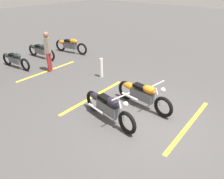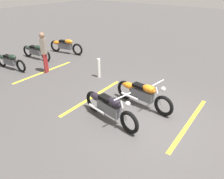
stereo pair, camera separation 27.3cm
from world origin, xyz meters
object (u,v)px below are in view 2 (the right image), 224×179
(motorcycle_bright_foreground, at_px, (142,93))
(motorcycle_row_left, at_px, (35,51))
(motorcycle_dark_foreground, at_px, (109,107))
(motorcycle_row_center, at_px, (10,61))
(bollard_post, at_px, (99,68))
(motorcycle_row_far_left, at_px, (65,45))
(bystander_near_row, at_px, (44,51))

(motorcycle_bright_foreground, xyz_separation_m, motorcycle_row_left, (6.88, -0.85, -0.05))
(motorcycle_dark_foreground, bearing_deg, motorcycle_row_center, -174.47)
(motorcycle_row_left, bearing_deg, bollard_post, -2.48)
(motorcycle_row_far_left, bearing_deg, motorcycle_dark_foreground, -42.96)
(motorcycle_row_center, xyz_separation_m, bollard_post, (-3.90, -1.76, 0.01))
(bystander_near_row, bearing_deg, motorcycle_row_far_left, 89.87)
(motorcycle_row_center, xyz_separation_m, bystander_near_row, (-1.64, -0.77, 0.59))
(motorcycle_dark_foreground, relative_size, motorcycle_row_left, 1.09)
(motorcycle_row_left, xyz_separation_m, bystander_near_row, (-1.94, 0.85, 0.58))
(motorcycle_dark_foreground, height_order, bystander_near_row, bystander_near_row)
(motorcycle_bright_foreground, relative_size, bystander_near_row, 1.25)
(motorcycle_bright_foreground, bearing_deg, motorcycle_dark_foreground, -98.32)
(bollard_post, bearing_deg, motorcycle_row_center, 24.32)
(motorcycle_row_far_left, bearing_deg, motorcycle_row_left, -117.95)
(motorcycle_bright_foreground, height_order, motorcycle_row_center, motorcycle_bright_foreground)
(motorcycle_dark_foreground, relative_size, bystander_near_row, 1.24)
(motorcycle_bright_foreground, height_order, bystander_near_row, bystander_near_row)
(motorcycle_row_far_left, distance_m, bystander_near_row, 2.91)
(motorcycle_dark_foreground, distance_m, motorcycle_row_far_left, 7.11)
(motorcycle_row_left, height_order, motorcycle_row_center, motorcycle_row_left)
(bystander_near_row, distance_m, bollard_post, 2.54)
(motorcycle_dark_foreground, distance_m, motorcycle_row_left, 6.87)
(motorcycle_row_far_left, height_order, bollard_post, bollard_post)
(motorcycle_bright_foreground, xyz_separation_m, bystander_near_row, (4.94, 0.00, 0.54))
(motorcycle_bright_foreground, xyz_separation_m, bollard_post, (2.67, -0.99, -0.05))
(motorcycle_bright_foreground, relative_size, motorcycle_row_center, 1.13)
(motorcycle_bright_foreground, relative_size, bollard_post, 2.68)
(motorcycle_bright_foreground, height_order, motorcycle_dark_foreground, same)
(motorcycle_row_left, bearing_deg, motorcycle_bright_foreground, -11.42)
(motorcycle_dark_foreground, distance_m, bystander_near_row, 4.79)
(bystander_near_row, bearing_deg, motorcycle_row_center, 174.64)
(bystander_near_row, bearing_deg, motorcycle_bright_foreground, -30.64)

